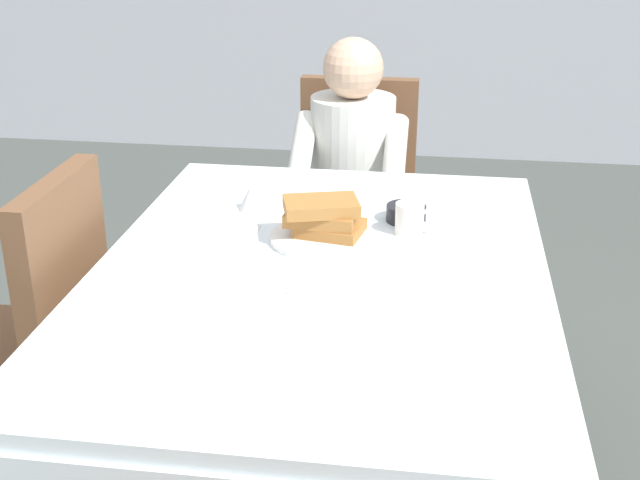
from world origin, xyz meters
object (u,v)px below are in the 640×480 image
chair_left_side (34,321)px  diner_person (351,166)px  plate_breakfast (323,237)px  breakfast_stack (323,217)px  chair_diner (355,188)px  cup_coffee (410,219)px  syrup_pitcher (252,197)px  fork_left_of_plate (251,238)px  bowl_butter (406,213)px  knife_right_of_plate (395,247)px  dining_table_main (321,300)px  spoon_near_edge (318,298)px

chair_left_side → diner_person: bearing=-35.9°
diner_person → plate_breakfast: size_ratio=4.00×
breakfast_stack → chair_left_side: bearing=-167.2°
chair_diner → cup_coffee: (0.24, -0.93, 0.25)m
cup_coffee → syrup_pitcher: 0.47m
chair_left_side → fork_left_of_plate: (0.56, 0.15, 0.21)m
breakfast_stack → cup_coffee: breakfast_stack is taller
plate_breakfast → bowl_butter: 0.27m
chair_diner → chair_left_side: size_ratio=1.00×
cup_coffee → fork_left_of_plate: bearing=-166.4°
cup_coffee → knife_right_of_plate: size_ratio=0.57×
chair_left_side → knife_right_of_plate: (0.94, 0.15, 0.21)m
plate_breakfast → fork_left_of_plate: (-0.19, -0.02, -0.01)m
bowl_butter → breakfast_stack: bearing=-141.7°
fork_left_of_plate → breakfast_stack: bearing=-80.6°
cup_coffee → chair_diner: bearing=104.7°
syrup_pitcher → cup_coffee: bearing=-14.4°
plate_breakfast → knife_right_of_plate: bearing=-6.0°
cup_coffee → syrup_pitcher: bearing=165.6°
dining_table_main → fork_left_of_plate: fork_left_of_plate is taller
diner_person → breakfast_stack: bearing=91.3°
cup_coffee → spoon_near_edge: bearing=-114.2°
bowl_butter → fork_left_of_plate: (-0.40, -0.19, -0.02)m
chair_left_side → bowl_butter: bearing=-70.8°
syrup_pitcher → spoon_near_edge: size_ratio=0.53×
cup_coffee → spoon_near_edge: 0.46m
chair_left_side → cup_coffee: size_ratio=8.23×
cup_coffee → knife_right_of_plate: (-0.03, -0.10, -0.04)m
bowl_butter → chair_diner: bearing=105.2°
diner_person → chair_left_side: (-0.73, -1.01, -0.14)m
cup_coffee → fork_left_of_plate: size_ratio=0.63×
chair_left_side → syrup_pitcher: (0.52, 0.36, 0.25)m
bowl_butter → knife_right_of_plate: bowl_butter is taller
cup_coffee → bowl_butter: size_ratio=1.03×
dining_table_main → plate_breakfast: bearing=96.0°
plate_breakfast → knife_right_of_plate: (0.19, -0.02, -0.01)m
breakfast_stack → syrup_pitcher: breakfast_stack is taller
fork_left_of_plate → knife_right_of_plate: bearing=-88.4°
plate_breakfast → dining_table_main: bearing=-84.0°
chair_diner → spoon_near_edge: size_ratio=6.20×
knife_right_of_plate → chair_left_side: bearing=102.6°
breakfast_stack → cup_coffee: 0.24m
diner_person → bowl_butter: (0.23, -0.68, 0.09)m
chair_left_side → knife_right_of_plate: chair_left_side is taller
chair_diner → plate_breakfast: size_ratio=3.32×
spoon_near_edge → bowl_butter: bearing=83.6°
chair_diner → plate_breakfast: 1.03m
breakfast_stack → knife_right_of_plate: 0.20m
dining_table_main → breakfast_stack: breakfast_stack is taller
chair_left_side → breakfast_stack: 0.82m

